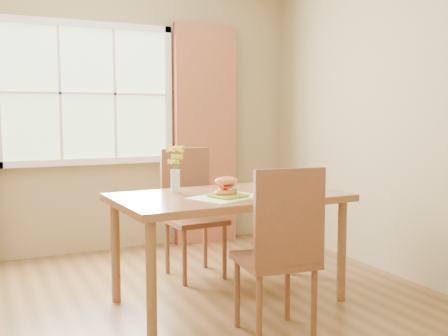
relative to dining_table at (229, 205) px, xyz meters
The scene contains 11 objects.
room 0.91m from the dining_table, 168.01° to the right, with size 4.24×3.84×2.74m.
window 2.02m from the dining_table, 109.39° to the left, with size 1.62×0.06×1.32m.
curtain_right 1.78m from the dining_table, 71.96° to the left, with size 0.65×0.08×2.20m, color maroon.
dining_table is the anchor object (origin of this frame).
chair_near 0.72m from the dining_table, 90.74° to the right, with size 0.47×0.47×1.02m.
chair_far 0.72m from the dining_table, 90.36° to the left, with size 0.45×0.45×1.03m.
placemat 0.19m from the dining_table, 122.80° to the right, with size 0.45×0.33×0.01m, color #E7F2CD.
plate 0.19m from the dining_table, 118.10° to the right, with size 0.22×0.22×0.01m, color #AFBF2F.
croissant_sandwich 0.23m from the dining_table, 121.62° to the right, with size 0.18×0.13×0.13m.
water_glass 0.30m from the dining_table, 12.79° to the right, with size 0.08×0.08×0.12m.
flower_vase 0.47m from the dining_table, 147.04° to the left, with size 0.14×0.14×0.34m.
Camera 1 is at (-0.95, -3.09, 1.32)m, focal length 42.00 mm.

